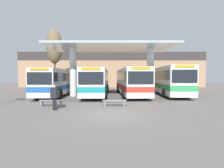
{
  "coord_description": "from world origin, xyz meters",
  "views": [
    {
      "loc": [
        0.03,
        -10.56,
        2.29
      ],
      "look_at": [
        0.0,
        5.28,
        1.6
      ],
      "focal_mm": 28.0,
      "sensor_mm": 36.0,
      "label": 1
    }
  ],
  "objects_px": {
    "transit_bus_far_right_bay": "(168,80)",
    "poplar_tree_behind_left": "(55,47)",
    "parked_car_street": "(165,83)",
    "waiting_bench_mid_platform": "(115,102)",
    "pedestrian_waiting": "(55,95)",
    "transit_bus_left_bay": "(58,81)",
    "waiting_bench_near_pillar": "(52,102)",
    "transit_bus_right_bay": "(131,81)",
    "transit_bus_center_bay": "(97,81)"
  },
  "relations": [
    {
      "from": "waiting_bench_near_pillar",
      "to": "waiting_bench_mid_platform",
      "type": "relative_size",
      "value": 0.99
    },
    {
      "from": "pedestrian_waiting",
      "to": "parked_car_street",
      "type": "bearing_deg",
      "value": 67.85
    },
    {
      "from": "transit_bus_far_right_bay",
      "to": "parked_car_street",
      "type": "bearing_deg",
      "value": -102.87
    },
    {
      "from": "transit_bus_far_right_bay",
      "to": "pedestrian_waiting",
      "type": "height_order",
      "value": "transit_bus_far_right_bay"
    },
    {
      "from": "waiting_bench_near_pillar",
      "to": "pedestrian_waiting",
      "type": "distance_m",
      "value": 1.91
    },
    {
      "from": "pedestrian_waiting",
      "to": "parked_car_street",
      "type": "xyz_separation_m",
      "value": [
        14.09,
        21.91,
        -0.03
      ]
    },
    {
      "from": "transit_bus_center_bay",
      "to": "transit_bus_right_bay",
      "type": "distance_m",
      "value": 4.1
    },
    {
      "from": "pedestrian_waiting",
      "to": "parked_car_street",
      "type": "relative_size",
      "value": 0.39
    },
    {
      "from": "poplar_tree_behind_left",
      "to": "transit_bus_right_bay",
      "type": "bearing_deg",
      "value": -33.67
    },
    {
      "from": "transit_bus_left_bay",
      "to": "transit_bus_right_bay",
      "type": "distance_m",
      "value": 8.75
    },
    {
      "from": "transit_bus_far_right_bay",
      "to": "poplar_tree_behind_left",
      "type": "height_order",
      "value": "poplar_tree_behind_left"
    },
    {
      "from": "transit_bus_right_bay",
      "to": "pedestrian_waiting",
      "type": "height_order",
      "value": "transit_bus_right_bay"
    },
    {
      "from": "waiting_bench_mid_platform",
      "to": "parked_car_street",
      "type": "xyz_separation_m",
      "value": [
        10.02,
        20.31,
        0.67
      ]
    },
    {
      "from": "transit_bus_center_bay",
      "to": "pedestrian_waiting",
      "type": "xyz_separation_m",
      "value": [
        -2.06,
        -9.63,
        -0.71
      ]
    },
    {
      "from": "waiting_bench_mid_platform",
      "to": "transit_bus_center_bay",
      "type": "bearing_deg",
      "value": 104.06
    },
    {
      "from": "waiting_bench_mid_platform",
      "to": "parked_car_street",
      "type": "height_order",
      "value": "parked_car_street"
    },
    {
      "from": "transit_bus_center_bay",
      "to": "pedestrian_waiting",
      "type": "bearing_deg",
      "value": 78.02
    },
    {
      "from": "transit_bus_center_bay",
      "to": "waiting_bench_near_pillar",
      "type": "height_order",
      "value": "transit_bus_center_bay"
    },
    {
      "from": "waiting_bench_near_pillar",
      "to": "transit_bus_center_bay",
      "type": "bearing_deg",
      "value": 70.53
    },
    {
      "from": "transit_bus_right_bay",
      "to": "waiting_bench_near_pillar",
      "type": "xyz_separation_m",
      "value": [
        -6.94,
        -8.18,
        -1.43
      ]
    },
    {
      "from": "transit_bus_far_right_bay",
      "to": "waiting_bench_mid_platform",
      "type": "bearing_deg",
      "value": 54.57
    },
    {
      "from": "poplar_tree_behind_left",
      "to": "waiting_bench_near_pillar",
      "type": "bearing_deg",
      "value": -72.82
    },
    {
      "from": "poplar_tree_behind_left",
      "to": "transit_bus_far_right_bay",
      "type": "bearing_deg",
      "value": -24.18
    },
    {
      "from": "transit_bus_center_bay",
      "to": "parked_car_street",
      "type": "height_order",
      "value": "transit_bus_center_bay"
    },
    {
      "from": "transit_bus_right_bay",
      "to": "parked_car_street",
      "type": "bearing_deg",
      "value": -125.86
    },
    {
      "from": "waiting_bench_near_pillar",
      "to": "transit_bus_far_right_bay",
      "type": "bearing_deg",
      "value": 36.66
    },
    {
      "from": "waiting_bench_mid_platform",
      "to": "poplar_tree_behind_left",
      "type": "distance_m",
      "value": 20.1
    },
    {
      "from": "transit_bus_right_bay",
      "to": "pedestrian_waiting",
      "type": "bearing_deg",
      "value": 55.08
    },
    {
      "from": "transit_bus_far_right_bay",
      "to": "poplar_tree_behind_left",
      "type": "xyz_separation_m",
      "value": [
        -16.61,
        7.46,
        5.37
      ]
    },
    {
      "from": "transit_bus_right_bay",
      "to": "waiting_bench_mid_platform",
      "type": "bearing_deg",
      "value": 72.99
    },
    {
      "from": "pedestrian_waiting",
      "to": "poplar_tree_behind_left",
      "type": "distance_m",
      "value": 19.63
    },
    {
      "from": "transit_bus_left_bay",
      "to": "transit_bus_far_right_bay",
      "type": "bearing_deg",
      "value": -173.43
    },
    {
      "from": "poplar_tree_behind_left",
      "to": "parked_car_street",
      "type": "bearing_deg",
      "value": 11.94
    },
    {
      "from": "transit_bus_right_bay",
      "to": "parked_car_street",
      "type": "distance_m",
      "value": 14.52
    },
    {
      "from": "transit_bus_left_bay",
      "to": "poplar_tree_behind_left",
      "type": "xyz_separation_m",
      "value": [
        -3.23,
        8.98,
        5.52
      ]
    },
    {
      "from": "transit_bus_right_bay",
      "to": "transit_bus_far_right_bay",
      "type": "bearing_deg",
      "value": -176.87
    },
    {
      "from": "pedestrian_waiting",
      "to": "poplar_tree_behind_left",
      "type": "xyz_separation_m",
      "value": [
        -5.76,
        17.71,
        6.21
      ]
    },
    {
      "from": "transit_bus_far_right_bay",
      "to": "transit_bus_center_bay",
      "type": "bearing_deg",
      "value": 6.73
    },
    {
      "from": "transit_bus_far_right_bay",
      "to": "poplar_tree_behind_left",
      "type": "distance_m",
      "value": 18.99
    },
    {
      "from": "waiting_bench_mid_platform",
      "to": "poplar_tree_behind_left",
      "type": "bearing_deg",
      "value": 121.38
    },
    {
      "from": "transit_bus_center_bay",
      "to": "transit_bus_far_right_bay",
      "type": "distance_m",
      "value": 8.82
    },
    {
      "from": "transit_bus_far_right_bay",
      "to": "waiting_bench_near_pillar",
      "type": "bearing_deg",
      "value": 39.31
    },
    {
      "from": "transit_bus_center_bay",
      "to": "transit_bus_right_bay",
      "type": "xyz_separation_m",
      "value": [
        4.1,
        0.15,
        0.02
      ]
    },
    {
      "from": "transit_bus_far_right_bay",
      "to": "waiting_bench_mid_platform",
      "type": "distance_m",
      "value": 11.1
    },
    {
      "from": "transit_bus_left_bay",
      "to": "waiting_bench_near_pillar",
      "type": "xyz_separation_m",
      "value": [
        1.75,
        -7.14,
        -1.38
      ]
    },
    {
      "from": "transit_bus_left_bay",
      "to": "parked_car_street",
      "type": "relative_size",
      "value": 2.32
    },
    {
      "from": "transit_bus_left_bay",
      "to": "transit_bus_far_right_bay",
      "type": "distance_m",
      "value": 13.46
    },
    {
      "from": "transit_bus_center_bay",
      "to": "transit_bus_far_right_bay",
      "type": "xyz_separation_m",
      "value": [
        8.79,
        0.63,
        0.13
      ]
    },
    {
      "from": "transit_bus_far_right_bay",
      "to": "waiting_bench_near_pillar",
      "type": "distance_m",
      "value": 14.58
    },
    {
      "from": "transit_bus_right_bay",
      "to": "waiting_bench_mid_platform",
      "type": "height_order",
      "value": "transit_bus_right_bay"
    }
  ]
}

